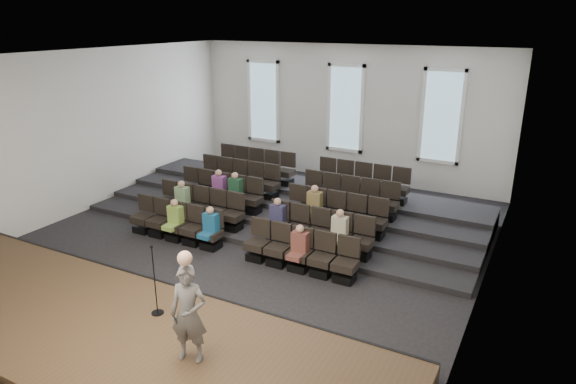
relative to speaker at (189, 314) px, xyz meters
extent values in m
plane|color=black|center=(-2.20, 5.12, -1.35)|extent=(14.00, 14.00, 0.00)
cube|color=white|center=(-2.20, 5.12, 3.66)|extent=(12.00, 14.00, 0.02)
cube|color=silver|center=(-2.20, 12.14, 1.15)|extent=(12.00, 0.04, 5.00)
cube|color=silver|center=(-8.22, 5.12, 1.15)|extent=(0.04, 14.00, 5.00)
cube|color=silver|center=(3.82, 5.12, 1.15)|extent=(0.04, 14.00, 5.00)
cube|color=#3F2F1B|center=(-2.20, 0.02, -1.10)|extent=(11.80, 3.60, 0.50)
cube|color=black|center=(-2.20, 1.79, -1.10)|extent=(11.80, 0.06, 0.52)
cube|color=black|center=(-2.20, 7.44, -1.27)|extent=(11.80, 4.80, 0.15)
cube|color=black|center=(-2.20, 7.97, -1.20)|extent=(11.80, 3.75, 0.30)
cube|color=black|center=(-2.20, 8.49, -1.12)|extent=(11.80, 2.70, 0.45)
cube|color=black|center=(-2.20, 9.02, -1.05)|extent=(11.80, 1.65, 0.60)
cube|color=black|center=(-5.32, 4.52, -1.25)|extent=(0.47, 0.43, 0.20)
cube|color=black|center=(-5.32, 4.52, -0.94)|extent=(0.55, 0.50, 0.19)
cube|color=black|center=(-5.32, 4.73, -0.53)|extent=(0.55, 0.08, 0.50)
cube|color=black|center=(-4.72, 4.52, -1.25)|extent=(0.47, 0.43, 0.20)
cube|color=black|center=(-4.72, 4.52, -0.94)|extent=(0.55, 0.50, 0.19)
cube|color=black|center=(-4.72, 4.73, -0.53)|extent=(0.55, 0.08, 0.50)
cube|color=black|center=(-4.12, 4.52, -1.25)|extent=(0.47, 0.43, 0.20)
cube|color=black|center=(-4.12, 4.52, -0.94)|extent=(0.55, 0.50, 0.19)
cube|color=black|center=(-4.12, 4.73, -0.53)|extent=(0.55, 0.08, 0.50)
cube|color=black|center=(-3.52, 4.52, -1.25)|extent=(0.47, 0.43, 0.20)
cube|color=black|center=(-3.52, 4.52, -0.94)|extent=(0.55, 0.50, 0.19)
cube|color=black|center=(-3.52, 4.73, -0.53)|extent=(0.55, 0.08, 0.50)
cube|color=black|center=(-2.92, 4.52, -1.25)|extent=(0.47, 0.43, 0.20)
cube|color=black|center=(-2.92, 4.52, -0.94)|extent=(0.55, 0.50, 0.19)
cube|color=black|center=(-2.92, 4.73, -0.53)|extent=(0.55, 0.08, 0.50)
cube|color=black|center=(-1.47, 4.52, -1.25)|extent=(0.47, 0.43, 0.20)
cube|color=black|center=(-1.47, 4.52, -0.94)|extent=(0.55, 0.50, 0.19)
cube|color=black|center=(-1.47, 4.73, -0.53)|extent=(0.55, 0.08, 0.50)
cube|color=black|center=(-0.87, 4.52, -1.25)|extent=(0.47, 0.43, 0.20)
cube|color=black|center=(-0.87, 4.52, -0.94)|extent=(0.55, 0.50, 0.19)
cube|color=black|center=(-0.87, 4.73, -0.53)|extent=(0.55, 0.08, 0.50)
cube|color=black|center=(-0.27, 4.52, -1.25)|extent=(0.47, 0.43, 0.20)
cube|color=black|center=(-0.27, 4.52, -0.94)|extent=(0.55, 0.50, 0.19)
cube|color=black|center=(-0.27, 4.73, -0.53)|extent=(0.55, 0.08, 0.50)
cube|color=black|center=(0.33, 4.52, -1.25)|extent=(0.47, 0.43, 0.20)
cube|color=black|center=(0.33, 4.52, -0.94)|extent=(0.55, 0.50, 0.19)
cube|color=black|center=(0.33, 4.73, -0.53)|extent=(0.55, 0.08, 0.50)
cube|color=black|center=(0.93, 4.52, -1.25)|extent=(0.47, 0.43, 0.20)
cube|color=black|center=(0.93, 4.52, -0.94)|extent=(0.55, 0.50, 0.19)
cube|color=black|center=(0.93, 4.73, -0.53)|extent=(0.55, 0.08, 0.50)
cube|color=black|center=(-5.32, 5.57, -1.10)|extent=(0.47, 0.43, 0.20)
cube|color=black|center=(-5.32, 5.57, -0.79)|extent=(0.55, 0.50, 0.19)
cube|color=black|center=(-5.32, 5.78, -0.38)|extent=(0.55, 0.08, 0.50)
cube|color=black|center=(-4.72, 5.57, -1.10)|extent=(0.47, 0.43, 0.20)
cube|color=black|center=(-4.72, 5.57, -0.79)|extent=(0.55, 0.50, 0.19)
cube|color=black|center=(-4.72, 5.78, -0.38)|extent=(0.55, 0.08, 0.50)
cube|color=black|center=(-4.12, 5.57, -1.10)|extent=(0.47, 0.43, 0.20)
cube|color=black|center=(-4.12, 5.57, -0.79)|extent=(0.55, 0.50, 0.19)
cube|color=black|center=(-4.12, 5.78, -0.38)|extent=(0.55, 0.08, 0.50)
cube|color=black|center=(-3.52, 5.57, -1.10)|extent=(0.47, 0.43, 0.20)
cube|color=black|center=(-3.52, 5.57, -0.79)|extent=(0.55, 0.50, 0.19)
cube|color=black|center=(-3.52, 5.78, -0.38)|extent=(0.55, 0.08, 0.50)
cube|color=black|center=(-2.92, 5.57, -1.10)|extent=(0.47, 0.43, 0.20)
cube|color=black|center=(-2.92, 5.57, -0.79)|extent=(0.55, 0.50, 0.19)
cube|color=black|center=(-2.92, 5.78, -0.38)|extent=(0.55, 0.08, 0.50)
cube|color=black|center=(-1.47, 5.57, -1.10)|extent=(0.47, 0.43, 0.20)
cube|color=black|center=(-1.47, 5.57, -0.79)|extent=(0.55, 0.50, 0.19)
cube|color=black|center=(-1.47, 5.78, -0.38)|extent=(0.55, 0.08, 0.50)
cube|color=black|center=(-0.87, 5.57, -1.10)|extent=(0.47, 0.43, 0.20)
cube|color=black|center=(-0.87, 5.57, -0.79)|extent=(0.55, 0.50, 0.19)
cube|color=black|center=(-0.87, 5.78, -0.38)|extent=(0.55, 0.08, 0.50)
cube|color=black|center=(-0.27, 5.57, -1.10)|extent=(0.47, 0.43, 0.20)
cube|color=black|center=(-0.27, 5.57, -0.79)|extent=(0.55, 0.50, 0.19)
cube|color=black|center=(-0.27, 5.78, -0.38)|extent=(0.55, 0.08, 0.50)
cube|color=black|center=(0.33, 5.57, -1.10)|extent=(0.47, 0.43, 0.20)
cube|color=black|center=(0.33, 5.57, -0.79)|extent=(0.55, 0.50, 0.19)
cube|color=black|center=(0.33, 5.78, -0.38)|extent=(0.55, 0.08, 0.50)
cube|color=black|center=(0.93, 5.57, -1.10)|extent=(0.47, 0.43, 0.20)
cube|color=black|center=(0.93, 5.57, -0.79)|extent=(0.55, 0.50, 0.19)
cube|color=black|center=(0.93, 5.78, -0.38)|extent=(0.55, 0.08, 0.50)
cube|color=black|center=(-5.32, 6.62, -0.95)|extent=(0.47, 0.42, 0.20)
cube|color=black|center=(-5.32, 6.62, -0.64)|extent=(0.55, 0.50, 0.19)
cube|color=black|center=(-5.32, 6.83, -0.23)|extent=(0.55, 0.08, 0.50)
cube|color=black|center=(-4.72, 6.62, -0.95)|extent=(0.47, 0.42, 0.20)
cube|color=black|center=(-4.72, 6.62, -0.64)|extent=(0.55, 0.50, 0.19)
cube|color=black|center=(-4.72, 6.83, -0.23)|extent=(0.55, 0.08, 0.50)
cube|color=black|center=(-4.12, 6.62, -0.95)|extent=(0.47, 0.42, 0.20)
cube|color=black|center=(-4.12, 6.62, -0.64)|extent=(0.55, 0.50, 0.19)
cube|color=black|center=(-4.12, 6.83, -0.23)|extent=(0.55, 0.08, 0.50)
cube|color=black|center=(-3.52, 6.62, -0.95)|extent=(0.47, 0.42, 0.20)
cube|color=black|center=(-3.52, 6.62, -0.64)|extent=(0.55, 0.50, 0.19)
cube|color=black|center=(-3.52, 6.83, -0.23)|extent=(0.55, 0.08, 0.50)
cube|color=black|center=(-2.92, 6.62, -0.95)|extent=(0.47, 0.42, 0.20)
cube|color=black|center=(-2.92, 6.62, -0.64)|extent=(0.55, 0.50, 0.19)
cube|color=black|center=(-2.92, 6.83, -0.23)|extent=(0.55, 0.08, 0.50)
cube|color=black|center=(-1.47, 6.62, -0.95)|extent=(0.47, 0.42, 0.20)
cube|color=black|center=(-1.47, 6.62, -0.64)|extent=(0.55, 0.50, 0.19)
cube|color=black|center=(-1.47, 6.83, -0.23)|extent=(0.55, 0.08, 0.50)
cube|color=black|center=(-0.87, 6.62, -0.95)|extent=(0.47, 0.42, 0.20)
cube|color=black|center=(-0.87, 6.62, -0.64)|extent=(0.55, 0.50, 0.19)
cube|color=black|center=(-0.87, 6.83, -0.23)|extent=(0.55, 0.08, 0.50)
cube|color=black|center=(-0.27, 6.62, -0.95)|extent=(0.47, 0.42, 0.20)
cube|color=black|center=(-0.27, 6.62, -0.64)|extent=(0.55, 0.50, 0.19)
cube|color=black|center=(-0.27, 6.83, -0.23)|extent=(0.55, 0.08, 0.50)
cube|color=black|center=(0.33, 6.62, -0.95)|extent=(0.47, 0.42, 0.20)
cube|color=black|center=(0.33, 6.62, -0.64)|extent=(0.55, 0.50, 0.19)
cube|color=black|center=(0.33, 6.83, -0.23)|extent=(0.55, 0.08, 0.50)
cube|color=black|center=(0.93, 6.62, -0.95)|extent=(0.47, 0.42, 0.20)
cube|color=black|center=(0.93, 6.62, -0.64)|extent=(0.55, 0.50, 0.19)
cube|color=black|center=(0.93, 6.83, -0.23)|extent=(0.55, 0.08, 0.50)
cube|color=black|center=(-5.32, 7.67, -0.80)|extent=(0.47, 0.42, 0.20)
cube|color=black|center=(-5.32, 7.67, -0.49)|extent=(0.55, 0.50, 0.19)
cube|color=black|center=(-5.32, 7.88, -0.08)|extent=(0.55, 0.08, 0.50)
cube|color=black|center=(-4.72, 7.67, -0.80)|extent=(0.47, 0.42, 0.20)
cube|color=black|center=(-4.72, 7.67, -0.49)|extent=(0.55, 0.50, 0.19)
cube|color=black|center=(-4.72, 7.88, -0.08)|extent=(0.55, 0.08, 0.50)
cube|color=black|center=(-4.12, 7.67, -0.80)|extent=(0.47, 0.42, 0.20)
cube|color=black|center=(-4.12, 7.67, -0.49)|extent=(0.55, 0.50, 0.19)
cube|color=black|center=(-4.12, 7.88, -0.08)|extent=(0.55, 0.08, 0.50)
cube|color=black|center=(-3.52, 7.67, -0.80)|extent=(0.47, 0.42, 0.20)
cube|color=black|center=(-3.52, 7.67, -0.49)|extent=(0.55, 0.50, 0.19)
cube|color=black|center=(-3.52, 7.88, -0.08)|extent=(0.55, 0.08, 0.50)
cube|color=black|center=(-2.92, 7.67, -0.80)|extent=(0.47, 0.42, 0.20)
cube|color=black|center=(-2.92, 7.67, -0.49)|extent=(0.55, 0.50, 0.19)
cube|color=black|center=(-2.92, 7.88, -0.08)|extent=(0.55, 0.08, 0.50)
cube|color=black|center=(-1.47, 7.67, -0.80)|extent=(0.47, 0.42, 0.20)
cube|color=black|center=(-1.47, 7.67, -0.49)|extent=(0.55, 0.50, 0.19)
cube|color=black|center=(-1.47, 7.88, -0.08)|extent=(0.55, 0.08, 0.50)
cube|color=black|center=(-0.87, 7.67, -0.80)|extent=(0.47, 0.42, 0.20)
cube|color=black|center=(-0.87, 7.67, -0.49)|extent=(0.55, 0.50, 0.19)
cube|color=black|center=(-0.87, 7.88, -0.08)|extent=(0.55, 0.08, 0.50)
cube|color=black|center=(-0.27, 7.67, -0.80)|extent=(0.47, 0.42, 0.20)
cube|color=black|center=(-0.27, 7.67, -0.49)|extent=(0.55, 0.50, 0.19)
cube|color=black|center=(-0.27, 7.88, -0.08)|extent=(0.55, 0.08, 0.50)
cube|color=black|center=(0.33, 7.67, -0.80)|extent=(0.47, 0.42, 0.20)
cube|color=black|center=(0.33, 7.67, -0.49)|extent=(0.55, 0.50, 0.19)
cube|color=black|center=(0.33, 7.88, -0.08)|extent=(0.55, 0.08, 0.50)
cube|color=black|center=(0.93, 7.67, -0.80)|extent=(0.47, 0.42, 0.20)
cube|color=black|center=(0.93, 7.67, -0.49)|extent=(0.55, 0.50, 0.19)
cube|color=black|center=(0.93, 7.88, -0.08)|extent=(0.55, 0.08, 0.50)
cube|color=black|center=(-5.32, 8.72, -0.65)|extent=(0.47, 0.42, 0.20)
cube|color=black|center=(-5.32, 8.72, -0.34)|extent=(0.55, 0.50, 0.19)
cube|color=black|center=(-5.32, 8.93, 0.07)|extent=(0.55, 0.08, 0.50)
cube|color=black|center=(-4.72, 8.72, -0.65)|extent=(0.47, 0.42, 0.20)
cube|color=black|center=(-4.72, 8.72, -0.34)|extent=(0.55, 0.50, 0.19)
cube|color=black|center=(-4.72, 8.93, 0.07)|extent=(0.55, 0.08, 0.50)
cube|color=black|center=(-4.12, 8.72, -0.65)|extent=(0.47, 0.42, 0.20)
cube|color=black|center=(-4.12, 8.72, -0.34)|extent=(0.55, 0.50, 0.19)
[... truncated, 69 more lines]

